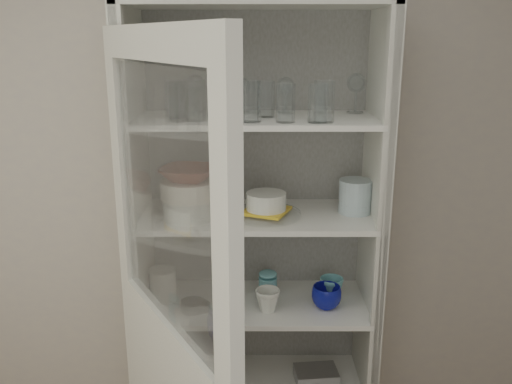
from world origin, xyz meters
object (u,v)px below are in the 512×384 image
at_px(goblet_3, 356,91).
at_px(cupboard_door, 173,384).
at_px(goblet_1, 242,94).
at_px(yellow_trivet, 266,211).
at_px(mug_teal, 331,288).
at_px(glass_platter, 266,214).
at_px(pantry_cabinet, 256,277).
at_px(plate_stack_front, 190,208).
at_px(cream_dish, 189,372).
at_px(mug_blue, 326,297).
at_px(white_canister, 163,285).
at_px(grey_bowl_stack, 355,196).
at_px(measuring_cups, 193,306).
at_px(white_ramekin, 266,201).
at_px(teal_jar, 268,284).
at_px(goblet_2, 285,93).
at_px(mug_white, 268,300).
at_px(terracotta_bowl, 189,174).
at_px(cream_bowl, 190,189).
at_px(goblet_0, 196,92).
at_px(tin_box, 316,375).
at_px(plate_stack_back, 197,194).

bearing_deg(goblet_3, cupboard_door, -133.43).
xyz_separation_m(goblet_1, yellow_trivet, (0.10, -0.16, -0.46)).
bearing_deg(mug_teal, glass_platter, -153.49).
relative_size(pantry_cabinet, yellow_trivet, 12.54).
height_order(plate_stack_front, cream_dish, plate_stack_front).
relative_size(mug_blue, white_canister, 0.91).
bearing_deg(cupboard_door, grey_bowl_stack, 101.66).
xyz_separation_m(measuring_cups, cream_dish, (-0.04, 0.10, -0.39)).
bearing_deg(plate_stack_front, mug_blue, -0.77).
xyz_separation_m(plate_stack_front, white_ramekin, (0.31, 0.02, 0.02)).
xyz_separation_m(cupboard_door, teal_jar, (0.32, 0.67, 0.04)).
bearing_deg(white_canister, yellow_trivet, -6.22).
relative_size(teal_jar, measuring_cups, 0.95).
relative_size(goblet_2, plate_stack_front, 0.73).
distance_m(goblet_3, mug_white, 0.94).
height_order(plate_stack_front, terracotta_bowl, terracotta_bowl).
bearing_deg(plate_stack_front, white_ramekin, 4.02).
relative_size(cream_bowl, terracotta_bowl, 1.04).
relative_size(plate_stack_front, teal_jar, 2.24).
bearing_deg(plate_stack_front, goblet_3, 14.12).
bearing_deg(mug_blue, pantry_cabinet, 176.35).
bearing_deg(mug_blue, goblet_1, 171.98).
bearing_deg(measuring_cups, white_ramekin, 9.72).
distance_m(white_ramekin, mug_white, 0.42).
xyz_separation_m(grey_bowl_stack, white_canister, (-0.81, 0.00, -0.40)).
height_order(mug_teal, mug_white, mug_white).
relative_size(goblet_3, teal_jar, 1.81).
distance_m(terracotta_bowl, yellow_trivet, 0.35).
bearing_deg(goblet_3, pantry_cabinet, -173.74).
bearing_deg(goblet_2, mug_white, -108.99).
xyz_separation_m(goblet_0, goblet_2, (0.37, 0.01, -0.01)).
bearing_deg(cream_dish, goblet_0, 56.64).
height_order(terracotta_bowl, white_canister, terracotta_bowl).
bearing_deg(cream_dish, measuring_cups, -67.81).
distance_m(cream_bowl, tin_box, 1.04).
distance_m(goblet_3, plate_stack_front, 0.83).
distance_m(goblet_0, white_ramekin, 0.53).
distance_m(plate_stack_back, measuring_cups, 0.48).
xyz_separation_m(terracotta_bowl, mug_blue, (0.56, -0.01, -0.53)).
relative_size(goblet_3, cream_bowl, 0.76).
distance_m(plate_stack_front, measuring_cups, 0.42).
distance_m(plate_stack_back, grey_bowl_stack, 0.68).
relative_size(yellow_trivet, white_ramekin, 1.03).
distance_m(teal_jar, tin_box, 0.48).
xyz_separation_m(goblet_3, plate_stack_back, (-0.67, 0.01, -0.44)).
bearing_deg(white_ramekin, goblet_1, 121.53).
relative_size(goblet_2, mug_blue, 1.27).
bearing_deg(goblet_0, tin_box, -11.69).
distance_m(cupboard_door, mug_teal, 0.87).
relative_size(teal_jar, cream_dish, 0.45).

